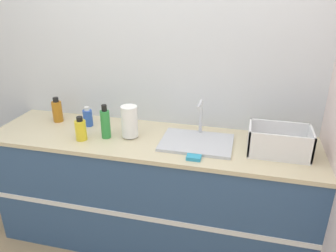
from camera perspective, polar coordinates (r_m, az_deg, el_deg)
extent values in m
cube|color=silver|center=(2.47, -0.95, 9.77)|extent=(4.71, 0.06, 2.60)
cube|color=#33517A|center=(2.54, -2.74, -11.48)|extent=(2.31, 0.60, 0.86)
cube|color=white|center=(2.32, -4.88, -15.54)|extent=(2.31, 0.01, 0.04)
cube|color=beige|center=(2.32, -2.95, -2.46)|extent=(2.33, 0.62, 0.03)
cube|color=silver|center=(2.23, 5.00, -2.88)|extent=(0.48, 0.35, 0.02)
cylinder|color=silver|center=(2.32, 5.73, 1.64)|extent=(0.02, 0.02, 0.24)
cylinder|color=silver|center=(2.21, 5.56, 3.80)|extent=(0.02, 0.15, 0.02)
cylinder|color=#4C4C51|center=(2.34, -6.58, -1.80)|extent=(0.09, 0.09, 0.01)
cylinder|color=white|center=(2.29, -6.71, 0.81)|extent=(0.11, 0.11, 0.22)
cube|color=white|center=(2.22, 18.52, -4.37)|extent=(0.38, 0.24, 0.01)
cube|color=white|center=(2.08, 19.00, -3.63)|extent=(0.38, 0.01, 0.17)
cube|color=white|center=(2.28, 18.65, -1.11)|extent=(0.38, 0.01, 0.17)
cube|color=white|center=(2.17, 13.96, -1.85)|extent=(0.01, 0.24, 0.17)
cube|color=white|center=(2.21, 23.59, -2.75)|extent=(0.01, 0.24, 0.17)
cylinder|color=#2D56B7|center=(2.56, -13.78, 1.37)|extent=(0.07, 0.07, 0.12)
cylinder|color=silver|center=(2.53, -13.95, 2.95)|extent=(0.04, 0.04, 0.03)
cylinder|color=#2D8C3D|center=(2.32, -10.83, 0.29)|extent=(0.07, 0.07, 0.20)
cylinder|color=black|center=(2.28, -11.06, 3.10)|extent=(0.04, 0.04, 0.04)
cylinder|color=yellow|center=(2.34, -14.94, -0.74)|extent=(0.08, 0.08, 0.14)
cylinder|color=black|center=(2.30, -15.16, 1.20)|extent=(0.04, 0.04, 0.03)
cylinder|color=#B26B19|center=(2.70, -18.71, 2.40)|extent=(0.08, 0.08, 0.16)
cylinder|color=black|center=(2.67, -18.98, 4.36)|extent=(0.04, 0.04, 0.04)
cube|color=#3399BF|center=(2.04, 4.51, -5.50)|extent=(0.09, 0.06, 0.02)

